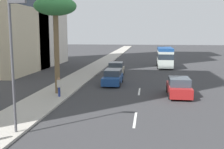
# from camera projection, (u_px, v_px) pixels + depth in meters

# --- Properties ---
(ground_plane) EXTENTS (198.00, 198.00, 0.00)m
(ground_plane) POSITION_uv_depth(u_px,v_px,m) (142.00, 76.00, 35.33)
(ground_plane) COLOR #38383A
(sidewalk_right) EXTENTS (162.00, 3.38, 0.15)m
(sidewalk_right) POSITION_uv_depth(u_px,v_px,m) (84.00, 74.00, 36.29)
(sidewalk_right) COLOR #B2ADA3
(sidewalk_right) RESTS_ON ground_plane
(lane_stripe_mid) EXTENTS (3.20, 0.16, 0.01)m
(lane_stripe_mid) POSITION_uv_depth(u_px,v_px,m) (135.00, 120.00, 17.34)
(lane_stripe_mid) COLOR silver
(lane_stripe_mid) RESTS_ON ground_plane
(lane_stripe_far) EXTENTS (3.20, 0.16, 0.01)m
(lane_stripe_far) POSITION_uv_depth(u_px,v_px,m) (139.00, 91.00, 25.74)
(lane_stripe_far) COLOR silver
(lane_stripe_far) RESTS_ON ground_plane
(car_lead) EXTENTS (4.43, 1.93, 1.66)m
(car_lead) POSITION_uv_depth(u_px,v_px,m) (179.00, 87.00, 23.79)
(car_lead) COLOR #A51E1E
(car_lead) RESTS_ON ground_plane
(car_second) EXTENTS (4.73, 1.91, 1.60)m
(car_second) POSITION_uv_depth(u_px,v_px,m) (113.00, 77.00, 29.38)
(car_second) COLOR #1E478C
(car_second) RESTS_ON ground_plane
(minibus_third) EXTENTS (6.81, 2.40, 3.21)m
(minibus_third) POSITION_uv_depth(u_px,v_px,m) (165.00, 57.00, 43.57)
(minibus_third) COLOR silver
(minibus_third) RESTS_ON ground_plane
(car_fourth) EXTENTS (4.05, 1.95, 1.72)m
(car_fourth) POSITION_uv_depth(u_px,v_px,m) (116.00, 69.00, 35.59)
(car_fourth) COLOR beige
(car_fourth) RESTS_ON ground_plane
(pedestrian_by_tree) EXTENTS (0.35, 0.39, 1.63)m
(pedestrian_by_tree) POSITION_uv_depth(u_px,v_px,m) (59.00, 86.00, 22.98)
(pedestrian_by_tree) COLOR navy
(pedestrian_by_tree) RESTS_ON sidewalk_right
(palm_tree) EXTENTS (3.64, 3.64, 8.44)m
(palm_tree) POSITION_uv_depth(u_px,v_px,m) (55.00, 9.00, 23.36)
(palm_tree) COLOR brown
(palm_tree) RESTS_ON sidewalk_right
(street_lamp) EXTENTS (0.24, 0.97, 7.05)m
(street_lamp) POSITION_uv_depth(u_px,v_px,m) (14.00, 52.00, 14.12)
(street_lamp) COLOR #4C4C51
(street_lamp) RESTS_ON sidewalk_right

